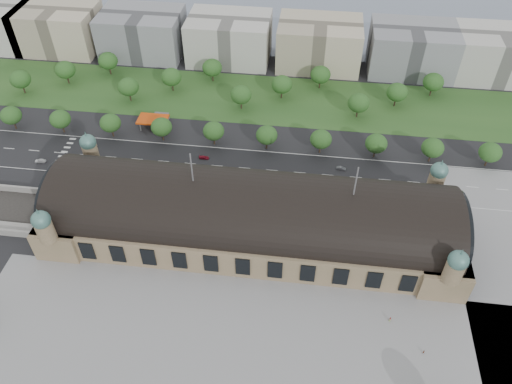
# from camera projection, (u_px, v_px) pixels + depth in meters

# --- Properties ---
(ground) EXTENTS (900.00, 900.00, 0.00)m
(ground) POSITION_uv_depth(u_px,v_px,m) (251.00, 235.00, 188.20)
(ground) COLOR black
(ground) RESTS_ON ground
(station) EXTENTS (150.00, 48.40, 44.30)m
(station) POSITION_uv_depth(u_px,v_px,m) (251.00, 216.00, 181.12)
(station) COLOR #8E7558
(station) RESTS_ON ground
(plaza_south) EXTENTS (190.00, 48.00, 0.12)m
(plaza_south) POSITION_uv_depth(u_px,v_px,m) (264.00, 343.00, 155.64)
(plaza_south) COLOR gray
(plaza_south) RESTS_ON ground
(road_slab) EXTENTS (260.00, 26.00, 0.10)m
(road_slab) POSITION_uv_depth(u_px,v_px,m) (217.00, 166.00, 217.36)
(road_slab) COLOR black
(road_slab) RESTS_ON ground
(grass_belt) EXTENTS (300.00, 45.00, 0.10)m
(grass_belt) POSITION_uv_depth(u_px,v_px,m) (246.00, 98.00, 256.46)
(grass_belt) COLOR #284F1F
(grass_belt) RESTS_ON ground
(petrol_station) EXTENTS (14.00, 13.00, 5.05)m
(petrol_station) POSITION_uv_depth(u_px,v_px,m) (157.00, 119.00, 238.06)
(petrol_station) COLOR #C43F0B
(petrol_station) RESTS_ON ground
(office_1) EXTENTS (45.00, 32.00, 24.00)m
(office_1) POSITION_uv_depth(u_px,v_px,m) (58.00, 28.00, 287.49)
(office_1) COLOR #C3B599
(office_1) RESTS_ON ground
(office_2) EXTENTS (45.00, 32.00, 24.00)m
(office_2) POSITION_uv_depth(u_px,v_px,m) (142.00, 33.00, 282.92)
(office_2) COLOR gray
(office_2) RESTS_ON ground
(office_3) EXTENTS (45.00, 32.00, 24.00)m
(office_3) POSITION_uv_depth(u_px,v_px,m) (229.00, 38.00, 278.34)
(office_3) COLOR #BCB9B2
(office_3) RESTS_ON ground
(office_4) EXTENTS (45.00, 32.00, 24.00)m
(office_4) POSITION_uv_depth(u_px,v_px,m) (319.00, 44.00, 273.77)
(office_4) COLOR #C3B599
(office_4) RESTS_ON ground
(office_5) EXTENTS (45.00, 32.00, 24.00)m
(office_5) POSITION_uv_depth(u_px,v_px,m) (412.00, 49.00, 269.19)
(office_5) COLOR gray
(office_5) RESTS_ON ground
(office_6) EXTENTS (45.00, 32.00, 24.00)m
(office_6) POSITION_uv_depth(u_px,v_px,m) (498.00, 54.00, 265.07)
(office_6) COLOR #BCB9B2
(office_6) RESTS_ON ground
(tree_row_0) EXTENTS (9.60, 9.60, 11.52)m
(tree_row_0) POSITION_uv_depth(u_px,v_px,m) (11.00, 115.00, 232.19)
(tree_row_0) COLOR #2D2116
(tree_row_0) RESTS_ON ground
(tree_row_1) EXTENTS (9.60, 9.60, 11.52)m
(tree_row_1) POSITION_uv_depth(u_px,v_px,m) (60.00, 119.00, 229.99)
(tree_row_1) COLOR #2D2116
(tree_row_1) RESTS_ON ground
(tree_row_2) EXTENTS (9.60, 9.60, 11.52)m
(tree_row_2) POSITION_uv_depth(u_px,v_px,m) (110.00, 123.00, 227.80)
(tree_row_2) COLOR #2D2116
(tree_row_2) RESTS_ON ground
(tree_row_3) EXTENTS (9.60, 9.60, 11.52)m
(tree_row_3) POSITION_uv_depth(u_px,v_px,m) (161.00, 127.00, 225.60)
(tree_row_3) COLOR #2D2116
(tree_row_3) RESTS_ON ground
(tree_row_4) EXTENTS (9.60, 9.60, 11.52)m
(tree_row_4) POSITION_uv_depth(u_px,v_px,m) (214.00, 131.00, 223.40)
(tree_row_4) COLOR #2D2116
(tree_row_4) RESTS_ON ground
(tree_row_5) EXTENTS (9.60, 9.60, 11.52)m
(tree_row_5) POSITION_uv_depth(u_px,v_px,m) (267.00, 135.00, 221.21)
(tree_row_5) COLOR #2D2116
(tree_row_5) RESTS_ON ground
(tree_row_6) EXTENTS (9.60, 9.60, 11.52)m
(tree_row_6) POSITION_uv_depth(u_px,v_px,m) (321.00, 139.00, 219.01)
(tree_row_6) COLOR #2D2116
(tree_row_6) RESTS_ON ground
(tree_row_7) EXTENTS (9.60, 9.60, 11.52)m
(tree_row_7) POSITION_uv_depth(u_px,v_px,m) (376.00, 144.00, 216.82)
(tree_row_7) COLOR #2D2116
(tree_row_7) RESTS_ON ground
(tree_row_8) EXTENTS (9.60, 9.60, 11.52)m
(tree_row_8) POSITION_uv_depth(u_px,v_px,m) (433.00, 148.00, 214.62)
(tree_row_8) COLOR #2D2116
(tree_row_8) RESTS_ON ground
(tree_row_9) EXTENTS (9.60, 9.60, 11.52)m
(tree_row_9) POSITION_uv_depth(u_px,v_px,m) (490.00, 152.00, 212.42)
(tree_row_9) COLOR #2D2116
(tree_row_9) RESTS_ON ground
(tree_belt_0) EXTENTS (10.40, 10.40, 12.48)m
(tree_belt_0) POSITION_uv_depth(u_px,v_px,m) (20.00, 79.00, 254.25)
(tree_belt_0) COLOR #2D2116
(tree_belt_0) RESTS_ON ground
(tree_belt_1) EXTENTS (10.40, 10.40, 12.48)m
(tree_belt_1) POSITION_uv_depth(u_px,v_px,m) (65.00, 70.00, 261.14)
(tree_belt_1) COLOR #2D2116
(tree_belt_1) RESTS_ON ground
(tree_belt_2) EXTENTS (10.40, 10.40, 12.48)m
(tree_belt_2) POSITION_uv_depth(u_px,v_px,m) (108.00, 61.00, 268.04)
(tree_belt_2) COLOR #2D2116
(tree_belt_2) RESTS_ON ground
(tree_belt_3) EXTENTS (10.40, 10.40, 12.48)m
(tree_belt_3) POSITION_uv_depth(u_px,v_px,m) (128.00, 87.00, 249.04)
(tree_belt_3) COLOR #2D2116
(tree_belt_3) RESTS_ON ground
(tree_belt_4) EXTENTS (10.40, 10.40, 12.48)m
(tree_belt_4) POSITION_uv_depth(u_px,v_px,m) (171.00, 77.00, 255.93)
(tree_belt_4) COLOR #2D2116
(tree_belt_4) RESTS_ON ground
(tree_belt_5) EXTENTS (10.40, 10.40, 12.48)m
(tree_belt_5) POSITION_uv_depth(u_px,v_px,m) (212.00, 68.00, 262.82)
(tree_belt_5) COLOR #2D2116
(tree_belt_5) RESTS_ON ground
(tree_belt_6) EXTENTS (10.40, 10.40, 12.48)m
(tree_belt_6) POSITION_uv_depth(u_px,v_px,m) (241.00, 95.00, 243.82)
(tree_belt_6) COLOR #2D2116
(tree_belt_6) RESTS_ON ground
(tree_belt_7) EXTENTS (10.40, 10.40, 12.48)m
(tree_belt_7) POSITION_uv_depth(u_px,v_px,m) (282.00, 84.00, 250.71)
(tree_belt_7) COLOR #2D2116
(tree_belt_7) RESTS_ON ground
(tree_belt_8) EXTENTS (10.40, 10.40, 12.48)m
(tree_belt_8) POSITION_uv_depth(u_px,v_px,m) (321.00, 75.00, 257.61)
(tree_belt_8) COLOR #2D2116
(tree_belt_8) RESTS_ON ground
(tree_belt_9) EXTENTS (10.40, 10.40, 12.48)m
(tree_belt_9) POSITION_uv_depth(u_px,v_px,m) (359.00, 103.00, 238.61)
(tree_belt_9) COLOR #2D2116
(tree_belt_9) RESTS_ON ground
(tree_belt_10) EXTENTS (10.40, 10.40, 12.48)m
(tree_belt_10) POSITION_uv_depth(u_px,v_px,m) (397.00, 92.00, 245.50)
(tree_belt_10) COLOR #2D2116
(tree_belt_10) RESTS_ON ground
(tree_belt_11) EXTENTS (10.40, 10.40, 12.48)m
(tree_belt_11) POSITION_uv_depth(u_px,v_px,m) (433.00, 82.00, 252.39)
(tree_belt_11) COLOR #2D2116
(tree_belt_11) RESTS_ON ground
(traffic_car_0) EXTENTS (4.91, 2.15, 1.65)m
(traffic_car_0) POSITION_uv_depth(u_px,v_px,m) (40.00, 161.00, 218.61)
(traffic_car_0) COLOR silver
(traffic_car_0) RESTS_ON ground
(traffic_car_1) EXTENTS (4.67, 1.83, 1.51)m
(traffic_car_1) POSITION_uv_depth(u_px,v_px,m) (92.00, 146.00, 226.43)
(traffic_car_1) COLOR gray
(traffic_car_1) RESTS_ON ground
(traffic_car_2) EXTENTS (6.03, 3.09, 1.63)m
(traffic_car_2) POSITION_uv_depth(u_px,v_px,m) (133.00, 171.00, 213.75)
(traffic_car_2) COLOR black
(traffic_car_2) RESTS_ON ground
(traffic_car_3) EXTENTS (4.39, 1.80, 1.27)m
(traffic_car_3) POSITION_uv_depth(u_px,v_px,m) (204.00, 157.00, 220.54)
(traffic_car_3) COLOR maroon
(traffic_car_3) RESTS_ON ground
(traffic_car_5) EXTENTS (4.26, 1.98, 1.35)m
(traffic_car_5) POSITION_uv_depth(u_px,v_px,m) (341.00, 168.00, 215.13)
(traffic_car_5) COLOR #5C5D64
(traffic_car_5) RESTS_ON ground
(traffic_car_6) EXTENTS (4.89, 2.40, 1.34)m
(traffic_car_6) POSITION_uv_depth(u_px,v_px,m) (402.00, 191.00, 204.87)
(traffic_car_6) COLOR silver
(traffic_car_6) RESTS_ON ground
(parked_car_0) EXTENTS (5.00, 3.69, 1.57)m
(parked_car_0) POSITION_uv_depth(u_px,v_px,m) (96.00, 175.00, 212.05)
(parked_car_0) COLOR black
(parked_car_0) RESTS_ON ground
(parked_car_1) EXTENTS (6.17, 5.35, 1.58)m
(parked_car_1) POSITION_uv_depth(u_px,v_px,m) (129.00, 184.00, 207.74)
(parked_car_1) COLOR maroon
(parked_car_1) RESTS_ON ground
(parked_car_2) EXTENTS (5.38, 5.00, 1.52)m
(parked_car_2) POSITION_uv_depth(u_px,v_px,m) (163.00, 180.00, 209.38)
(parked_car_2) COLOR #191B48
(parked_car_2) RESTS_ON ground
(parked_car_3) EXTENTS (5.02, 3.79, 1.59)m
(parked_car_3) POSITION_uv_depth(u_px,v_px,m) (152.00, 186.00, 206.80)
(parked_car_3) COLOR #515358
(parked_car_3) RESTS_ON ground
(parked_car_4) EXTENTS (4.76, 3.34, 1.49)m
(parked_car_4) POSITION_uv_depth(u_px,v_px,m) (170.00, 182.00, 208.78)
(parked_car_4) COLOR white
(parked_car_4) RESTS_ON ground
(parked_car_5) EXTENTS (5.81, 4.28, 1.47)m
(parked_car_5) POSITION_uv_depth(u_px,v_px,m) (159.00, 181.00, 209.12)
(parked_car_5) COLOR gray
(parked_car_5) RESTS_ON ground
(parked_car_6) EXTENTS (4.67, 3.94, 1.28)m
(parked_car_6) POSITION_uv_depth(u_px,v_px,m) (167.00, 188.00, 206.33)
(parked_car_6) COLOR black
(parked_car_6) RESTS_ON ground
(bus_west) EXTENTS (10.70, 3.07, 2.95)m
(bus_west) POSITION_uv_depth(u_px,v_px,m) (246.00, 183.00, 207.12)
(bus_west) COLOR red
(bus_west) RESTS_ON ground
(bus_mid) EXTENTS (11.39, 2.79, 3.16)m
(bus_mid) POSITION_uv_depth(u_px,v_px,m) (243.00, 175.00, 210.46)
(bus_mid) COLOR beige
(bus_mid) RESTS_ON ground
(bus_east) EXTENTS (11.77, 2.77, 3.28)m
(bus_east) POSITION_uv_depth(u_px,v_px,m) (295.00, 187.00, 205.14)
(bus_east) COLOR beige
(bus_east) RESTS_ON ground
(pedestrian_0) EXTENTS (0.99, 0.61, 1.94)m
(pedestrian_0) POSITION_uv_depth(u_px,v_px,m) (390.00, 319.00, 160.64)
(pedestrian_0) COLOR gray
(pedestrian_0) RESTS_ON ground
(pedestrian_1) EXTENTS (0.68, 0.67, 1.58)m
(pedestrian_1) POSITION_uv_depth(u_px,v_px,m) (424.00, 352.00, 152.60)
(pedestrian_1) COLOR gray
(pedestrian_1) RESTS_ON ground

